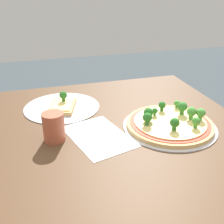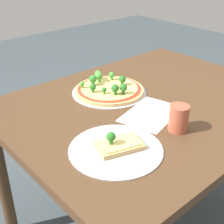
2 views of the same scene
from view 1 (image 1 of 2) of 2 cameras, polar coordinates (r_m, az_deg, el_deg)
name	(u,v)px [view 1 (image 1 of 2)]	position (r m, az deg, el deg)	size (l,w,h in m)	color
dining_table	(130,170)	(0.96, 3.59, -11.66)	(1.23, 0.95, 0.75)	#4C331E
pizza_tray_whole	(170,123)	(1.03, 11.75, -2.17)	(0.34, 0.34, 0.07)	#B7B7BC
pizza_tray_slice	(62,106)	(1.18, -10.10, 1.17)	(0.31, 0.31, 0.07)	#B7B7BC
drinking_cup	(54,127)	(0.94, -11.76, -3.00)	(0.07, 0.07, 0.10)	#AD5138
paper_menu	(99,136)	(0.96, -2.74, -4.94)	(0.25, 0.17, 0.00)	white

